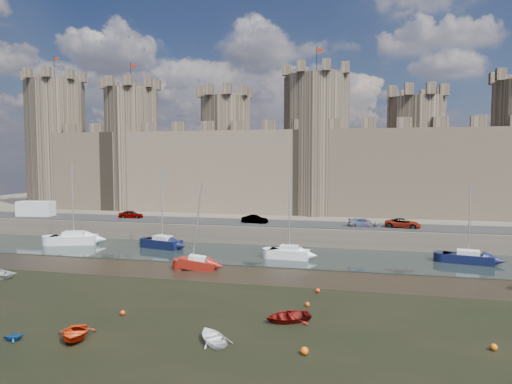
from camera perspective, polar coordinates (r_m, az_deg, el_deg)
ground at (r=33.24m, az=-4.55°, el=-16.49°), size 160.00×160.00×0.00m
seaweed_patch at (r=28.02m, az=-8.48°, el=-20.58°), size 70.00×34.00×0.01m
water_channel at (r=55.72m, az=2.94°, el=-7.96°), size 160.00×12.00×0.08m
quay at (r=90.76m, az=6.88°, el=-2.53°), size 160.00×60.00×2.50m
road at (r=65.00m, az=4.48°, el=-3.98°), size 160.00×7.00×0.10m
castle at (r=78.32m, az=5.56°, el=4.08°), size 108.50×11.00×29.00m
car_0 at (r=73.52m, az=-15.36°, el=-2.72°), size 3.86×1.95×1.26m
car_1 at (r=65.25m, az=-0.15°, el=-3.44°), size 3.84×1.71×1.23m
car_2 at (r=63.71m, az=13.31°, el=-3.75°), size 4.28×2.02×1.21m
car_3 at (r=64.03m, az=17.89°, el=-3.76°), size 4.92×2.87×1.29m
van at (r=81.49m, az=-25.82°, el=-1.91°), size 5.85×2.95×2.45m
sailboat_0 at (r=67.40m, az=-21.80°, el=-5.43°), size 6.45×4.15×11.25m
sailboat_1 at (r=61.25m, az=-11.60°, el=-6.20°), size 5.51×3.25×10.35m
sailboat_2 at (r=53.88m, az=4.16°, el=-7.56°), size 4.73×2.12×9.96m
sailboat_3 at (r=56.75m, az=24.99°, el=-7.41°), size 5.55×3.03×9.20m
sailboat_4 at (r=49.36m, az=-7.31°, el=-8.79°), size 4.07×1.88×9.24m
dinghy_0 at (r=33.09m, az=-21.72°, el=-16.21°), size 3.66×4.14×0.71m
dinghy_1 at (r=34.48m, az=-28.02°, el=-15.61°), size 1.60×1.52×0.66m
dinghy_2 at (r=30.64m, az=-5.37°, el=-17.75°), size 3.30×3.37×0.57m
dinghy_4 at (r=34.07m, az=4.01°, el=-15.34°), size 4.08×3.70×0.69m
buoy_1 at (r=37.46m, az=6.44°, el=-13.79°), size 0.38×0.38×0.38m
buoy_2 at (r=29.00m, az=6.08°, el=-19.14°), size 0.49×0.49×0.49m
buoy_3 at (r=41.22m, az=7.74°, el=-12.11°), size 0.40×0.40×0.40m
buoy_4 at (r=36.74m, az=-16.32°, el=-14.29°), size 0.39×0.39×0.39m
buoy_5 at (r=32.82m, az=27.58°, el=-16.82°), size 0.43×0.43×0.43m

